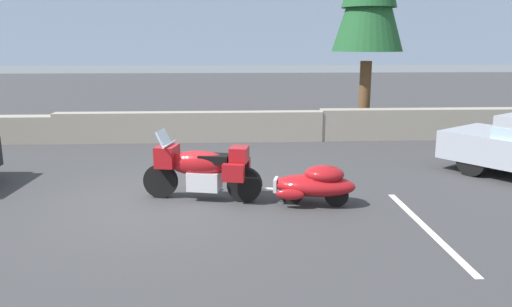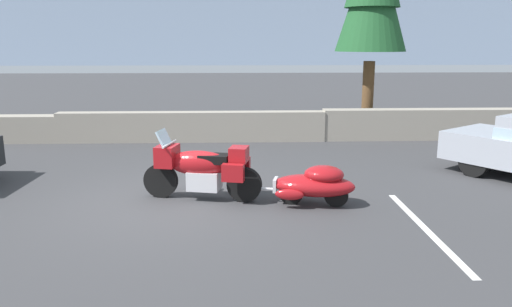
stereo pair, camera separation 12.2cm
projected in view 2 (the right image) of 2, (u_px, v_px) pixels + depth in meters
ground_plane at (165, 203)px, 9.40m from camera, size 80.00×80.00×0.00m
stone_guard_wall at (198, 127)px, 15.15m from camera, size 24.00×0.60×0.94m
distant_ridgeline at (230, 16)px, 101.25m from camera, size 240.00×80.00×16.00m
touring_motorcycle at (201, 168)px, 9.48m from camera, size 2.29×1.03×1.33m
car_shaped_trailer at (314, 184)px, 9.17m from camera, size 2.23×1.01×0.76m
parking_stripe_marker at (425, 228)px, 8.09m from camera, size 0.12×3.60×0.01m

